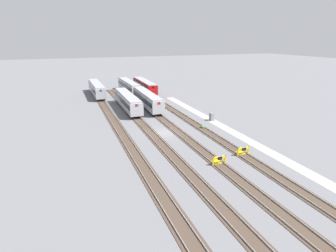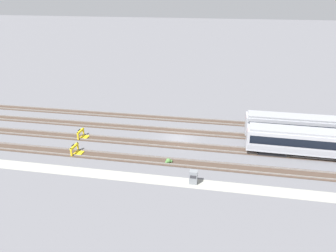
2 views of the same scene
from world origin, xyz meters
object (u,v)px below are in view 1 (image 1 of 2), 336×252
Objects in this scene: bumper_stop_nearest_track at (242,151)px; bumper_stop_near_inner_track at (218,160)px; weed_clump at (202,127)px; subway_car_front_row_centre at (145,86)px; subway_car_front_row_leftmost at (97,89)px; subway_car_front_row_left_inner at (129,86)px; subway_car_front_row_right_inner at (147,99)px; subway_car_front_row_rightmost at (128,101)px; electrical_cabinet at (212,117)px.

bumper_stop_nearest_track is 1.00× the size of bumper_stop_near_inner_track.
subway_car_front_row_centre is at bearing 0.39° from weed_clump.
subway_car_front_row_left_inner is (0.15, -9.69, 0.00)m from subway_car_front_row_leftmost.
subway_car_front_row_left_inner is 19.61× the size of weed_clump.
weed_clump is at bearing -164.80° from subway_car_front_row_right_inner.
subway_car_front_row_leftmost is 19.61m from subway_car_front_row_rightmost.
subway_car_front_row_leftmost and subway_car_front_row_left_inner have the same top height.
electrical_cabinet reaches higher than bumper_stop_nearest_track.
subway_car_front_row_leftmost is 52.21m from bumper_stop_nearest_track.
subway_car_front_row_left_inner is 4.83m from subway_car_front_row_centre.
subway_car_front_row_rightmost is at bearing 165.75° from subway_car_front_row_left_inner.
subway_car_front_row_rightmost reaches higher than electrical_cabinet.
subway_car_front_row_centre is 49.86m from bumper_stop_nearest_track.
subway_car_front_row_centre is (-0.45, -4.81, 0.00)m from subway_car_front_row_left_inner.
subway_car_front_row_rightmost is at bearing 17.33° from bumper_stop_nearest_track.
weed_clump is at bearing -1.01° from bumper_stop_nearest_track.
electrical_cabinet is at bearing -27.73° from bumper_stop_near_inner_track.
electrical_cabinet is at bearing -14.99° from bumper_stop_nearest_track.
bumper_stop_nearest_track and bumper_stop_near_inner_track have the same top height.
bumper_stop_near_inner_track is 14.75m from weed_clump.
electrical_cabinet reaches higher than bumper_stop_near_inner_track.
bumper_stop_near_inner_track is (-51.45, -9.68, -1.53)m from subway_car_front_row_leftmost.
subway_car_front_row_rightmost is 9.00× the size of bumper_stop_near_inner_track.
electrical_cabinet is (-34.18, -9.15, -1.24)m from subway_car_front_row_left_inner.
subway_car_front_row_rightmost is 21.16m from weed_clump.
subway_car_front_row_right_inner is at bearing -0.03° from bumper_stop_near_inner_track.
subway_car_front_row_left_inner is 1.00× the size of subway_car_front_row_centre.
subway_car_front_row_left_inner is at bearing 14.99° from electrical_cabinet.
subway_car_front_row_left_inner is 19.16m from subway_car_front_row_right_inner.
subway_car_front_row_leftmost is at bearing 28.98° from electrical_cabinet.
subway_car_front_row_left_inner is 9.01× the size of bumper_stop_near_inner_track.
subway_car_front_row_rightmost is 11.27× the size of electrical_cabinet.
subway_car_front_row_leftmost is at bearing 88.85° from subway_car_front_row_centre.
electrical_cabinet is at bearing -148.67° from subway_car_front_row_right_inner.
bumper_stop_near_inner_track is at bearing -169.34° from subway_car_front_row_leftmost.
subway_car_front_row_left_inner is at bearing 84.71° from subway_car_front_row_centre.
weed_clump is (-18.60, -5.05, -1.80)m from subway_car_front_row_right_inner.
subway_car_front_row_centre is 34.03m from electrical_cabinet.
subway_car_front_row_right_inner is 8.99× the size of bumper_stop_nearest_track.
subway_car_front_row_centre and subway_car_front_row_rightmost have the same top height.
bumper_stop_near_inner_track is at bearing 174.62° from subway_car_front_row_centre.
subway_car_front_row_rightmost is (-19.01, -4.82, 0.00)m from subway_car_front_row_leftmost.
subway_car_front_row_leftmost and subway_car_front_row_centre have the same top height.
subway_car_front_row_right_inner is 19.62× the size of weed_clump.
subway_car_front_row_rightmost is (-19.16, 4.87, 0.00)m from subway_car_front_row_left_inner.
electrical_cabinet is 1.74× the size of weed_clump.
subway_car_front_row_leftmost and subway_car_front_row_right_inner have the same top height.
subway_car_front_row_centre is (-0.29, -14.50, 0.00)m from subway_car_front_row_leftmost.
subway_car_front_row_right_inner is at bearing 165.62° from subway_car_front_row_centre.
subway_car_front_row_rightmost is 19.59× the size of weed_clump.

